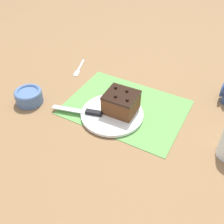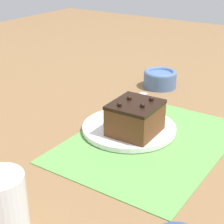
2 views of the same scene
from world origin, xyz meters
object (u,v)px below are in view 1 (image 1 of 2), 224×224
Objects in this scene: small_bowl at (29,96)px; dessert_fork at (79,69)px; serving_knife at (85,112)px; chocolate_cake at (121,102)px; cake_plate at (112,114)px.

dessert_fork is at bearing -96.31° from small_bowl.
chocolate_cake is at bearing -69.49° from serving_knife.
chocolate_cake is 0.61× the size of serving_knife.
cake_plate is at bearing 125.99° from dessert_fork.
small_bowl reaches higher than serving_knife.
dessert_fork is at bearing -29.81° from chocolate_cake.
dessert_fork is (-0.03, -0.30, -0.03)m from small_bowl.
serving_knife is (0.11, 0.08, -0.03)m from chocolate_cake.
dessert_fork is at bearing 24.65° from serving_knife.
chocolate_cake is at bearing -161.95° from small_bowl.
chocolate_cake is 0.38m from small_bowl.
small_bowl is at bearing 14.43° from cake_plate.
serving_knife is at bearing 110.43° from dessert_fork.
chocolate_cake reaches higher than small_bowl.
serving_knife reaches higher than cake_plate.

